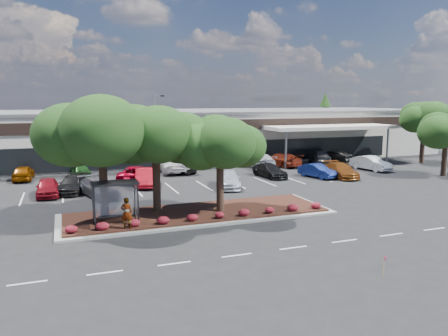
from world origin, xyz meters
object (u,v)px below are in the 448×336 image
object	(u,v)px
car_0	(48,187)
survey_stake	(384,264)
light_pole	(156,134)
car_1	(72,184)

from	to	relation	value
car_0	survey_stake	bearing A→B (deg)	-57.75
survey_stake	car_0	world-z (taller)	car_0
light_pole	car_0	size ratio (longest dim) A/B	1.96
light_pole	car_1	bearing A→B (deg)	-126.56
survey_stake	car_1	distance (m)	26.42
light_pole	car_0	distance (m)	18.64
survey_stake	car_1	xyz separation A→B (m)	(-12.33, 23.37, 0.06)
light_pole	car_0	xyz separation A→B (m)	(-11.79, -14.13, -2.93)
light_pole	car_1	distance (m)	16.87
car_1	car_0	bearing A→B (deg)	-142.66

